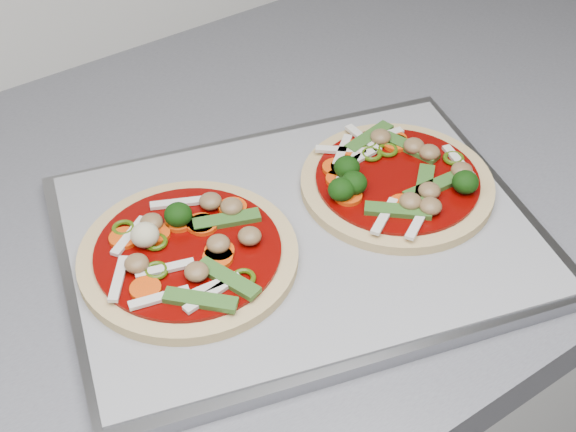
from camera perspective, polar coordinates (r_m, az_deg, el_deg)
baking_tray at (r=0.70m, az=0.86°, el=-1.55°), size 0.47×0.40×0.01m
parchment at (r=0.70m, az=0.87°, el=-1.10°), size 0.45×0.38×0.00m
pizza_left at (r=0.67m, az=-7.13°, el=-2.53°), size 0.24×0.24×0.03m
pizza_right at (r=0.74m, az=7.66°, el=2.54°), size 0.21×0.21×0.03m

